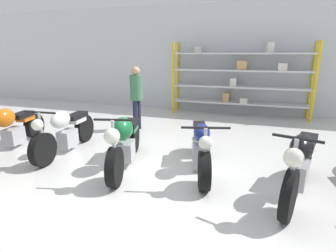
% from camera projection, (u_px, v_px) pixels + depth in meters
% --- Properties ---
extents(ground_plane, '(30.00, 30.00, 0.00)m').
position_uv_depth(ground_plane, '(161.00, 170.00, 4.61)').
color(ground_plane, silver).
extents(back_wall, '(30.00, 0.08, 3.60)m').
position_uv_depth(back_wall, '(211.00, 59.00, 8.87)').
color(back_wall, silver).
rests_on(back_wall, ground_plane).
extents(shelving_rack, '(4.37, 0.63, 2.34)m').
position_uv_depth(shelving_rack, '(240.00, 78.00, 8.39)').
color(shelving_rack, yellow).
rests_on(shelving_rack, ground_plane).
extents(motorcycle_orange, '(0.67, 2.12, 1.02)m').
position_uv_depth(motorcycle_orange, '(10.00, 128.00, 5.53)').
color(motorcycle_orange, black).
rests_on(motorcycle_orange, ground_plane).
extents(motorcycle_white, '(0.61, 2.06, 1.00)m').
position_uv_depth(motorcycle_white, '(65.00, 131.00, 5.35)').
color(motorcycle_white, black).
rests_on(motorcycle_white, ground_plane).
extents(motorcycle_green, '(0.77, 2.05, 1.06)m').
position_uv_depth(motorcycle_green, '(125.00, 141.00, 4.63)').
color(motorcycle_green, black).
rests_on(motorcycle_green, ground_plane).
extents(motorcycle_blue, '(0.87, 2.06, 0.97)m').
position_uv_depth(motorcycle_blue, '(201.00, 147.00, 4.58)').
color(motorcycle_blue, black).
rests_on(motorcycle_blue, ground_plane).
extents(motorcycle_black, '(0.81, 2.03, 1.06)m').
position_uv_depth(motorcycle_black, '(300.00, 163.00, 3.66)').
color(motorcycle_black, black).
rests_on(motorcycle_black, ground_plane).
extents(person_browsing, '(0.33, 0.33, 1.66)m').
position_uv_depth(person_browsing, '(136.00, 93.00, 6.80)').
color(person_browsing, '#1E2338').
rests_on(person_browsing, ground_plane).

